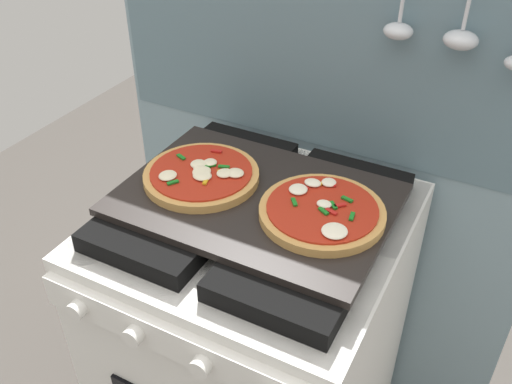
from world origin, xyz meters
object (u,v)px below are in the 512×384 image
at_px(stove, 256,348).
at_px(pizza_left, 201,176).
at_px(pizza_right, 322,211).
at_px(baking_tray, 256,199).

relative_size(stove, pizza_left, 3.71).
distance_m(stove, pizza_right, 0.50).
relative_size(baking_tray, pizza_left, 2.23).
xyz_separation_m(baking_tray, pizza_left, (-0.13, -0.00, 0.02)).
bearing_deg(pizza_right, baking_tray, -179.75).
distance_m(stove, baking_tray, 0.46).
bearing_deg(pizza_left, stove, 0.70).
bearing_deg(pizza_left, baking_tray, 1.43).
height_order(baking_tray, pizza_right, pizza_right).
height_order(pizza_left, pizza_right, same).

